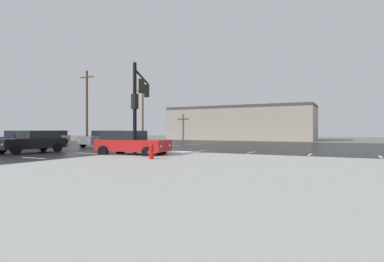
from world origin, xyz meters
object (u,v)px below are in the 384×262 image
sedan_tan (50,137)px  sedan_red (130,143)px  utility_pole_far (87,105)px  sedan_navy (27,139)px  sedan_grey (103,138)px  utility_pole_distant (143,112)px  fire_hydrant (151,151)px  traffic_signal_mast (139,95)px  sedan_black (33,141)px

sedan_tan → sedan_red: (18.02, -8.37, 0.00)m
utility_pole_far → sedan_navy: bearing=-74.9°
sedan_grey → utility_pole_distant: size_ratio=0.51×
sedan_grey → sedan_red: same height
sedan_red → utility_pole_distant: utility_pole_distant is taller
fire_hydrant → sedan_navy: size_ratio=0.17×
fire_hydrant → sedan_grey: sedan_grey is taller
traffic_signal_mast → fire_hydrant: bearing=-162.2°
traffic_signal_mast → sedan_red: 3.15m
sedan_black → sedan_grey: bearing=-168.8°
sedan_black → utility_pole_distant: size_ratio=0.52×
sedan_grey → sedan_red: 11.59m
sedan_red → sedan_tan: bearing=149.3°
sedan_red → utility_pole_distant: 31.53m
fire_hydrant → utility_pole_far: (-20.37, 15.34, 4.24)m
sedan_tan → utility_pole_distant: 17.76m
sedan_tan → sedan_grey: bearing=86.1°
utility_pole_distant → sedan_navy: bearing=-82.0°
traffic_signal_mast → sedan_red: (-0.03, -0.88, -3.03)m
sedan_grey → sedan_black: same height
utility_pole_far → utility_pole_distant: (-0.45, 12.42, -0.12)m
sedan_black → sedan_red: bearing=100.5°
fire_hydrant → utility_pole_distant: utility_pole_distant is taller
fire_hydrant → sedan_black: sedan_black is taller
sedan_tan → utility_pole_far: (0.63, 4.92, 3.93)m
sedan_grey → sedan_navy: (-5.68, -3.94, 0.00)m
traffic_signal_mast → sedan_black: size_ratio=1.19×
sedan_navy → sedan_tan: bearing=27.4°
traffic_signal_mast → sedan_navy: size_ratio=1.18×
sedan_tan → utility_pole_distant: (0.19, 17.34, 3.81)m
sedan_tan → sedan_black: bearing=50.2°
fire_hydrant → sedan_navy: 18.49m
sedan_tan → utility_pole_far: bearing=175.7°
sedan_navy → sedan_black: same height
sedan_black → utility_pole_far: size_ratio=0.51×
sedan_navy → utility_pole_far: utility_pole_far is taller
traffic_signal_mast → utility_pole_far: utility_pole_far is taller
sedan_red → utility_pole_far: utility_pole_far is taller
traffic_signal_mast → utility_pole_distant: (-17.87, 24.84, 0.78)m
sedan_black → sedan_navy: bearing=-117.7°
sedan_navy → utility_pole_far: bearing=9.1°
sedan_red → utility_pole_distant: size_ratio=0.52×
traffic_signal_mast → sedan_navy: 15.24m
sedan_grey → sedan_navy: 6.92m
traffic_signal_mast → utility_pole_far: 21.41m
sedan_navy → fire_hydrant: bearing=-112.9°
sedan_navy → traffic_signal_mast: bearing=-105.5°
traffic_signal_mast → sedan_red: size_ratio=1.18×
fire_hydrant → sedan_tan: size_ratio=0.17×
sedan_grey → sedan_tan: same height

